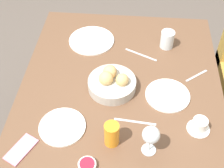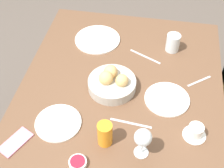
{
  "view_description": "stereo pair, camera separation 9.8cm",
  "coord_description": "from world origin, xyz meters",
  "views": [
    {
      "loc": [
        1.11,
        0.05,
        1.94
      ],
      "look_at": [
        0.03,
        -0.04,
        0.78
      ],
      "focal_mm": 50.0,
      "sensor_mm": 36.0,
      "label": 1
    },
    {
      "loc": [
        1.1,
        0.15,
        1.94
      ],
      "look_at": [
        0.03,
        -0.04,
        0.78
      ],
      "focal_mm": 50.0,
      "sensor_mm": 36.0,
      "label": 2
    }
  ],
  "objects": [
    {
      "name": "plate_far_center",
      "position": [
        0.06,
        0.24,
        0.76
      ],
      "size": [
        0.22,
        0.22,
        0.01
      ],
      "color": "white",
      "rests_on": "dining_table"
    },
    {
      "name": "plate_near_right",
      "position": [
        0.3,
        -0.25,
        0.76
      ],
      "size": [
        0.22,
        0.22,
        0.01
      ],
      "color": "white",
      "rests_on": "dining_table"
    },
    {
      "name": "spoon_coffee",
      "position": [
        -0.09,
        0.4,
        0.76
      ],
      "size": [
        0.1,
        0.12,
        0.0
      ],
      "color": "#B7B7BC",
      "rests_on": "dining_table"
    },
    {
      "name": "plate_near_left",
      "position": [
        -0.34,
        -0.2,
        0.76
      ],
      "size": [
        0.27,
        0.27,
        0.01
      ],
      "color": "white",
      "rests_on": "dining_table"
    },
    {
      "name": "bread_basket",
      "position": [
        0.03,
        -0.04,
        0.79
      ],
      "size": [
        0.24,
        0.24,
        0.11
      ],
      "color": "#B2ADA3",
      "rests_on": "dining_table"
    },
    {
      "name": "knife_silver",
      "position": [
        0.24,
        0.08,
        0.76
      ],
      "size": [
        0.03,
        0.2,
        0.0
      ],
      "color": "#B7B7BC",
      "rests_on": "dining_table"
    },
    {
      "name": "water_tumbler",
      "position": [
        -0.33,
        0.25,
        0.81
      ],
      "size": [
        0.08,
        0.08,
        0.1
      ],
      "color": "silver",
      "rests_on": "dining_table"
    },
    {
      "name": "wine_glass",
      "position": [
        0.38,
        0.15,
        0.87
      ],
      "size": [
        0.08,
        0.08,
        0.16
      ],
      "color": "silver",
      "rests_on": "dining_table"
    },
    {
      "name": "ground_plane",
      "position": [
        0.0,
        0.0,
        0.0
      ],
      "size": [
        10.0,
        10.0,
        0.0
      ],
      "primitive_type": "plane",
      "color": "#564C44"
    },
    {
      "name": "cell_phone",
      "position": [
        0.43,
        -0.41,
        0.76
      ],
      "size": [
        0.17,
        0.13,
        0.01
      ],
      "color": "pink",
      "rests_on": "dining_table"
    },
    {
      "name": "jam_bowl_berry",
      "position": [
        0.49,
        -0.11,
        0.77
      ],
      "size": [
        0.08,
        0.08,
        0.03
      ],
      "color": "white",
      "rests_on": "dining_table"
    },
    {
      "name": "coffee_cup",
      "position": [
        0.25,
        0.37,
        0.78
      ],
      "size": [
        0.11,
        0.11,
        0.07
      ],
      "color": "white",
      "rests_on": "dining_table"
    },
    {
      "name": "fork_silver",
      "position": [
        -0.24,
        0.1,
        0.76
      ],
      "size": [
        0.1,
        0.18,
        0.0
      ],
      "color": "#B7B7BC",
      "rests_on": "dining_table"
    },
    {
      "name": "dining_table",
      "position": [
        0.0,
        0.0,
        0.66
      ],
      "size": [
        1.24,
        1.04,
        0.75
      ],
      "color": "brown",
      "rests_on": "ground_plane"
    },
    {
      "name": "juice_glass",
      "position": [
        0.36,
        -0.02,
        0.81
      ],
      "size": [
        0.07,
        0.07,
        0.12
      ],
      "color": "orange",
      "rests_on": "dining_table"
    }
  ]
}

